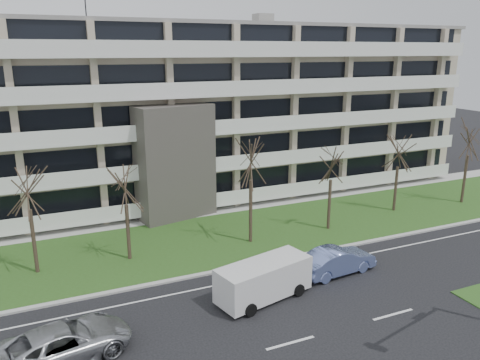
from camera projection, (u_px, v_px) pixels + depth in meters
name	position (u px, v px, depth m)	size (l,w,h in m)	color
ground	(290.00, 343.00, 21.55)	(160.00, 160.00, 0.00)	black
grass_verge	(199.00, 241.00, 33.01)	(90.00, 10.00, 0.06)	#2B4C19
curb	(226.00, 270.00, 28.59)	(90.00, 0.35, 0.12)	#B2B2AD
sidewalk	(177.00, 216.00, 37.86)	(90.00, 2.00, 0.08)	#B2B2AD
lane_edge_line	(235.00, 281.00, 27.28)	(90.00, 0.12, 0.01)	white
apartment_building	(153.00, 113.00, 41.84)	(60.50, 15.10, 18.75)	#C4B798
silver_pickup	(63.00, 343.00, 20.17)	(2.73, 5.91, 1.64)	#B2B4BA
blue_sedan	(337.00, 261.00, 28.13)	(1.70, 4.89, 1.61)	#7D92D9
white_van	(265.00, 277.00, 25.18)	(5.67, 3.16, 2.08)	white
tree_2	(27.00, 184.00, 26.85)	(3.61, 3.61, 7.22)	#382B21
tree_3	(125.00, 183.00, 28.78)	(3.31, 3.31, 6.62)	#382B21
tree_4	(251.00, 155.00, 31.16)	(4.05, 4.05, 8.10)	#382B21
tree_5	(332.00, 160.00, 33.80)	(3.43, 3.43, 6.87)	#382B21
tree_6	(399.00, 149.00, 37.84)	(3.40, 3.40, 6.80)	#382B21
tree_7	(470.00, 136.00, 39.72)	(3.84, 3.84, 7.68)	#382B21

